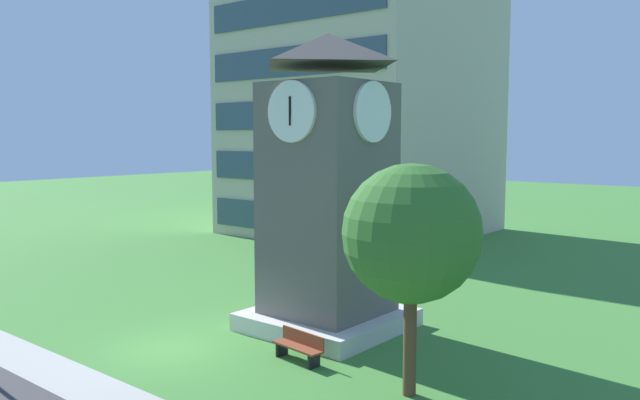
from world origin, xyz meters
TOP-DOWN VIEW (x-y plane):
  - ground_plane at (0.00, 0.00)m, footprint 160.00×160.00m
  - kerb_strip at (0.00, -3.41)m, footprint 120.00×1.60m
  - office_building at (-10.15, 24.23)m, footprint 14.89×14.81m
  - clock_tower at (2.35, 4.81)m, footprint 4.83×4.83m
  - park_bench at (3.77, 1.67)m, footprint 1.85×0.70m
  - tree_near_tower at (7.62, 1.62)m, footprint 3.56×3.56m

SIDE VIEW (x-z plane):
  - ground_plane at x=0.00m, z-range 0.00..0.00m
  - kerb_strip at x=0.00m, z-range 0.00..0.01m
  - park_bench at x=3.77m, z-range 0.02..0.90m
  - tree_near_tower at x=7.62m, z-range 1.21..7.23m
  - clock_tower at x=2.35m, z-range -0.55..9.58m
  - office_building at x=-10.15m, z-range 0.00..19.20m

